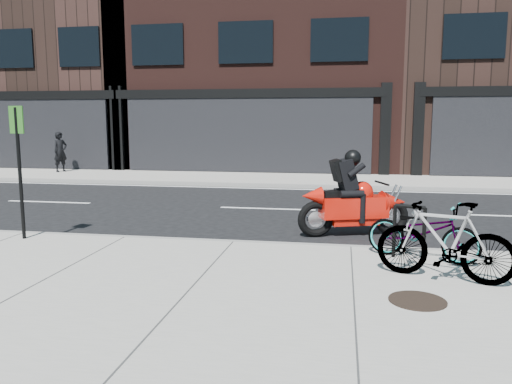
% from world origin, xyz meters
% --- Properties ---
extents(ground, '(120.00, 120.00, 0.00)m').
position_xyz_m(ground, '(0.00, 0.00, 0.00)').
color(ground, black).
rests_on(ground, ground).
extents(sidewalk_near, '(60.00, 6.00, 0.13)m').
position_xyz_m(sidewalk_near, '(0.00, -5.00, 0.07)').
color(sidewalk_near, gray).
rests_on(sidewalk_near, ground).
extents(sidewalk_far, '(60.00, 3.50, 0.13)m').
position_xyz_m(sidewalk_far, '(0.00, 7.75, 0.07)').
color(sidewalk_far, gray).
rests_on(sidewalk_far, ground).
extents(building_midwest, '(10.00, 10.00, 12.00)m').
position_xyz_m(building_midwest, '(-12.00, 14.50, 6.00)').
color(building_midwest, black).
rests_on(building_midwest, ground).
extents(building_center, '(12.00, 10.00, 14.50)m').
position_xyz_m(building_center, '(-2.00, 14.50, 7.25)').
color(building_center, black).
rests_on(building_center, ground).
extents(bike_rack, '(0.47, 0.22, 0.83)m').
position_xyz_m(bike_rack, '(2.84, -2.60, 0.62)').
color(bike_rack, black).
rests_on(bike_rack, sidewalk_near).
extents(bicycle_front, '(1.76, 1.18, 0.88)m').
position_xyz_m(bicycle_front, '(3.04, -2.60, 0.57)').
color(bicycle_front, gray).
rests_on(bicycle_front, sidewalk_near).
extents(bicycle_rear, '(1.81, 1.01, 1.05)m').
position_xyz_m(bicycle_rear, '(3.16, -3.54, 0.65)').
color(bicycle_rear, gray).
rests_on(bicycle_rear, sidewalk_near).
extents(motorcycle, '(2.15, 1.01, 1.67)m').
position_xyz_m(motorcycle, '(2.16, -0.55, 0.68)').
color(motorcycle, black).
rests_on(motorcycle, ground).
extents(pedestrian, '(0.61, 0.70, 1.61)m').
position_xyz_m(pedestrian, '(-9.43, 8.32, 0.94)').
color(pedestrian, black).
rests_on(pedestrian, sidewalk_far).
extents(manhole_cover, '(0.70, 0.70, 0.02)m').
position_xyz_m(manhole_cover, '(2.72, -4.42, 0.14)').
color(manhole_cover, black).
rests_on(manhole_cover, sidewalk_near).
extents(sign_post, '(0.31, 0.09, 2.32)m').
position_xyz_m(sign_post, '(-3.70, -2.40, 1.52)').
color(sign_post, black).
rests_on(sign_post, sidewalk_near).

